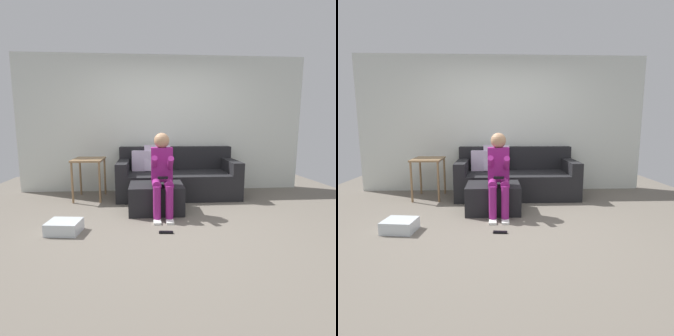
{
  "view_description": "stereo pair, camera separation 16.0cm",
  "coord_description": "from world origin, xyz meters",
  "views": [
    {
      "loc": [
        -0.3,
        -3.32,
        1.29
      ],
      "look_at": [
        0.03,
        1.03,
        0.59
      ],
      "focal_mm": 28.87,
      "sensor_mm": 36.0,
      "label": 1
    },
    {
      "loc": [
        -0.14,
        -3.33,
        1.29
      ],
      "look_at": [
        0.03,
        1.03,
        0.59
      ],
      "focal_mm": 28.87,
      "sensor_mm": 36.0,
      "label": 2
    }
  ],
  "objects": [
    {
      "name": "remote_near_ottoman",
      "position": [
        -0.09,
        -0.25,
        0.01
      ],
      "size": [
        0.17,
        0.07,
        0.02
      ],
      "primitive_type": "cube",
      "rotation": [
        0.0,
        0.0,
        -0.1
      ],
      "color": "black",
      "rests_on": "ground_plane"
    },
    {
      "name": "ground_plane",
      "position": [
        0.0,
        0.0,
        0.0
      ],
      "size": [
        7.12,
        7.12,
        0.0
      ],
      "primitive_type": "plane",
      "color": "#6B6359"
    },
    {
      "name": "ottoman",
      "position": [
        -0.18,
        0.6,
        0.21
      ],
      "size": [
        0.79,
        0.61,
        0.42
      ],
      "primitive_type": "cube",
      "color": "black",
      "rests_on": "ground_plane"
    },
    {
      "name": "side_table",
      "position": [
        -1.32,
        1.4,
        0.6
      ],
      "size": [
        0.5,
        0.62,
        0.71
      ],
      "color": "olive",
      "rests_on": "ground_plane"
    },
    {
      "name": "person_seated",
      "position": [
        -0.1,
        0.42,
        0.65
      ],
      "size": [
        0.31,
        0.62,
        1.18
      ],
      "color": "#8C1E72",
      "rests_on": "ground_plane"
    },
    {
      "name": "couch_sectional",
      "position": [
        0.22,
        1.53,
        0.32
      ],
      "size": [
        2.13,
        0.97,
        0.92
      ],
      "color": "black",
      "rests_on": "ground_plane"
    },
    {
      "name": "wall_back",
      "position": [
        0.0,
        1.99,
        1.29
      ],
      "size": [
        5.48,
        0.1,
        2.58
      ],
      "primitive_type": "cube",
      "color": "silver",
      "rests_on": "ground_plane"
    },
    {
      "name": "storage_bin",
      "position": [
        -1.31,
        -0.14,
        0.07
      ],
      "size": [
        0.42,
        0.35,
        0.15
      ],
      "primitive_type": "cube",
      "rotation": [
        0.0,
        0.0,
        -0.12
      ],
      "color": "silver",
      "rests_on": "ground_plane"
    }
  ]
}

